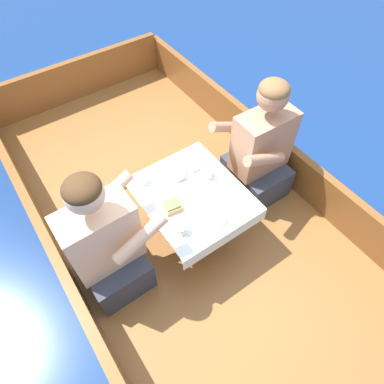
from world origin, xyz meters
TOP-DOWN VIEW (x-y plane):
  - ground_plane at (0.00, 0.00)m, footprint 60.00×60.00m
  - boat_deck at (0.00, 0.00)m, footprint 1.83×3.68m
  - gunwale_port at (-0.89, 0.00)m, footprint 0.06×3.68m
  - gunwale_starboard at (0.89, 0.00)m, footprint 0.06×3.68m
  - bow_coaming at (0.00, 1.81)m, footprint 1.71×0.06m
  - cockpit_table at (0.00, -0.11)m, footprint 0.62×0.72m
  - person_port at (-0.61, -0.12)m, footprint 0.53×0.44m
  - person_starboard at (0.61, -0.07)m, footprint 0.53×0.45m
  - plate_sandwich at (-0.17, -0.14)m, footprint 0.21×0.21m
  - plate_bread at (-0.00, -0.31)m, footprint 0.21×0.21m
  - sandwich at (-0.17, -0.14)m, footprint 0.12×0.11m
  - bowl_port_near at (0.14, 0.09)m, footprint 0.12×0.12m
  - bowl_starboard_near at (0.01, 0.08)m, footprint 0.12×0.12m
  - coffee_cup_port at (-0.21, 0.16)m, footprint 0.10×0.08m
  - coffee_cup_starboard at (0.17, -0.04)m, footprint 0.10×0.07m
  - tin_can at (-0.21, -0.30)m, footprint 0.07×0.07m
  - utensil_spoon_starboard at (0.22, -0.17)m, footprint 0.10×0.15m
  - utensil_knife_port at (-0.12, 0.04)m, footprint 0.03×0.17m
  - utensil_spoon_center at (0.09, 0.01)m, footprint 0.17×0.03m

SIDE VIEW (x-z plane):
  - ground_plane at x=0.00m, z-range 0.00..0.00m
  - boat_deck at x=0.00m, z-range 0.00..0.31m
  - gunwale_port at x=-0.89m, z-range 0.31..0.64m
  - gunwale_starboard at x=0.89m, z-range 0.31..0.64m
  - bow_coaming at x=0.00m, z-range 0.31..0.69m
  - cockpit_table at x=0.00m, z-range 0.46..0.86m
  - person_starboard at x=0.61m, z-range 0.21..1.17m
  - person_port at x=-0.61m, z-range 0.21..1.18m
  - utensil_knife_port at x=-0.12m, z-range 0.71..0.71m
  - utensil_spoon_starboard at x=0.22m, z-range 0.71..0.72m
  - utensil_spoon_center at x=0.09m, z-range 0.71..0.72m
  - plate_sandwich at x=-0.17m, z-range 0.71..0.72m
  - plate_bread at x=0.00m, z-range 0.71..0.72m
  - bowl_port_near at x=0.14m, z-range 0.71..0.75m
  - bowl_starboard_near at x=0.01m, z-range 0.71..0.75m
  - tin_can at x=-0.21m, z-range 0.71..0.76m
  - coffee_cup_port at x=-0.21m, z-range 0.71..0.77m
  - sandwich at x=-0.17m, z-range 0.72..0.76m
  - coffee_cup_starboard at x=0.17m, z-range 0.71..0.77m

